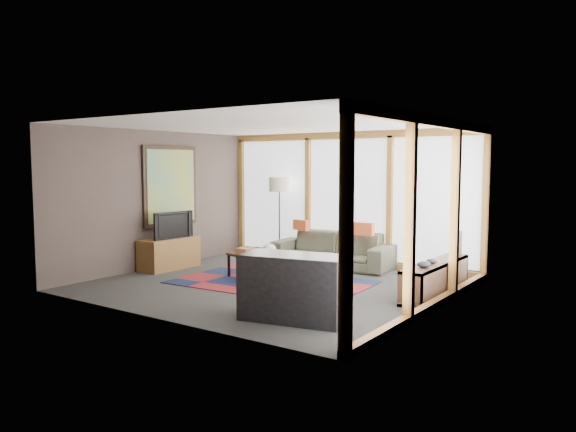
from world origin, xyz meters
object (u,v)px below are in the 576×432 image
Objects in this scene: bar_counter at (294,287)px; floor_lamp at (279,218)px; sofa at (332,250)px; bookshelf at (436,279)px; coffee_table at (263,268)px; tv_console at (169,253)px; television at (171,225)px.

floor_lamp is at bearing 116.07° from bar_counter.
bookshelf is at bearing -29.30° from sofa.
tv_console reaches higher than coffee_table.
television is (0.07, -0.02, 0.55)m from tv_console.
sofa is 1.73× the size of bar_counter.
floor_lamp is at bearing 166.06° from sofa.
floor_lamp is 0.86× the size of bookshelf.
tv_console is 0.89× the size of bar_counter.
coffee_table is 0.66× the size of bookshelf.
coffee_table is at bearing -105.87° from sofa.
television reaches higher than tv_console.
coffee_table is at bearing -79.78° from television.
coffee_table is at bearing -166.52° from bookshelf.
floor_lamp is (-1.40, 0.21, 0.52)m from sofa.
television is (-2.04, -0.17, 0.62)m from coffee_table.
sofa is at bearing 37.81° from tv_console.
tv_console is 1.35× the size of television.
bar_counter is (1.47, -3.44, 0.08)m from sofa.
tv_console is at bearing -176.01° from coffee_table.
bar_counter is at bearing -106.22° from television.
bookshelf is 4.92m from television.
television is at bearing -170.18° from bookshelf.
coffee_table is 0.99× the size of bar_counter.
sofa is at bearing -8.57° from floor_lamp.
floor_lamp is 4.10m from bookshelf.
floor_lamp is at bearing 63.68° from tv_console.
floor_lamp is at bearing 118.81° from coffee_table.
sofa is 3.75m from bar_counter.
floor_lamp is 2.32m from coffee_table.
floor_lamp is 4.67m from bar_counter.
bookshelf is at bearing 13.48° from coffee_table.
floor_lamp is 1.45× the size of tv_console.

